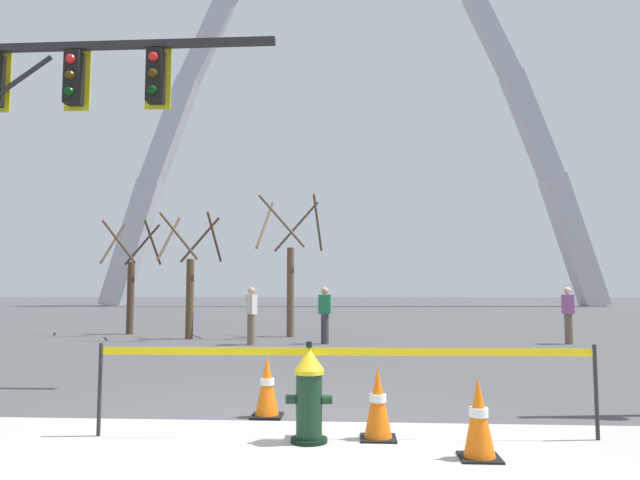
{
  "coord_description": "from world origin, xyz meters",
  "views": [
    {
      "loc": [
        0.82,
        -6.47,
        1.5
      ],
      "look_at": [
        0.1,
        5.0,
        2.5
      ],
      "focal_mm": 32.53,
      "sensor_mm": 36.0,
      "label": 1
    }
  ],
  "objects_px": {
    "traffic_cone_mid_sidewalk": "(479,419)",
    "traffic_signal_gantry": "(11,125)",
    "traffic_cone_by_hydrant": "(267,386)",
    "traffic_cone_curb_edge": "(378,404)",
    "pedestrian_walking_right": "(251,315)",
    "pedestrian_standing_center": "(325,315)",
    "fire_hydrant": "(309,395)",
    "pedestrian_walking_left": "(568,315)",
    "monument_arch": "(347,111)"
  },
  "relations": [
    {
      "from": "traffic_signal_gantry",
      "to": "pedestrian_walking_right",
      "type": "distance_m",
      "value": 8.19
    },
    {
      "from": "traffic_cone_curb_edge",
      "to": "pedestrian_walking_left",
      "type": "xyz_separation_m",
      "value": [
        5.74,
        10.82,
        0.46
      ]
    },
    {
      "from": "pedestrian_standing_center",
      "to": "traffic_signal_gantry",
      "type": "bearing_deg",
      "value": -123.94
    },
    {
      "from": "traffic_signal_gantry",
      "to": "traffic_cone_by_hydrant",
      "type": "bearing_deg",
      "value": -25.02
    },
    {
      "from": "traffic_cone_curb_edge",
      "to": "pedestrian_walking_left",
      "type": "relative_size",
      "value": 0.46
    },
    {
      "from": "traffic_cone_mid_sidewalk",
      "to": "traffic_cone_curb_edge",
      "type": "distance_m",
      "value": 1.07
    },
    {
      "from": "fire_hydrant",
      "to": "pedestrian_standing_center",
      "type": "distance_m",
      "value": 10.59
    },
    {
      "from": "traffic_cone_mid_sidewalk",
      "to": "traffic_cone_curb_edge",
      "type": "xyz_separation_m",
      "value": [
        -0.87,
        0.63,
        0.0
      ]
    },
    {
      "from": "fire_hydrant",
      "to": "traffic_signal_gantry",
      "type": "distance_m",
      "value": 7.31
    },
    {
      "from": "fire_hydrant",
      "to": "monument_arch",
      "type": "relative_size",
      "value": 0.02
    },
    {
      "from": "traffic_cone_mid_sidewalk",
      "to": "pedestrian_standing_center",
      "type": "xyz_separation_m",
      "value": [
        -1.97,
        11.05,
        0.46
      ]
    },
    {
      "from": "traffic_cone_curb_edge",
      "to": "traffic_signal_gantry",
      "type": "bearing_deg",
      "value": 152.08
    },
    {
      "from": "traffic_cone_by_hydrant",
      "to": "monument_arch",
      "type": "distance_m",
      "value": 52.47
    },
    {
      "from": "monument_arch",
      "to": "pedestrian_standing_center",
      "type": "height_order",
      "value": "monument_arch"
    },
    {
      "from": "traffic_signal_gantry",
      "to": "pedestrian_walking_left",
      "type": "xyz_separation_m",
      "value": [
        11.72,
        7.65,
        -3.45
      ]
    },
    {
      "from": "fire_hydrant",
      "to": "monument_arch",
      "type": "bearing_deg",
      "value": 90.4
    },
    {
      "from": "monument_arch",
      "to": "pedestrian_walking_left",
      "type": "xyz_separation_m",
      "value": [
        6.77,
        -39.12,
        -18.39
      ]
    },
    {
      "from": "pedestrian_standing_center",
      "to": "pedestrian_walking_right",
      "type": "bearing_deg",
      "value": -168.94
    },
    {
      "from": "traffic_cone_by_hydrant",
      "to": "pedestrian_walking_left",
      "type": "bearing_deg",
      "value": 54.5
    },
    {
      "from": "pedestrian_walking_left",
      "to": "pedestrian_walking_right",
      "type": "relative_size",
      "value": 1.0
    },
    {
      "from": "traffic_cone_by_hydrant",
      "to": "traffic_signal_gantry",
      "type": "height_order",
      "value": "traffic_signal_gantry"
    },
    {
      "from": "traffic_cone_by_hydrant",
      "to": "traffic_signal_gantry",
      "type": "xyz_separation_m",
      "value": [
        -4.7,
        2.19,
        3.91
      ]
    },
    {
      "from": "traffic_cone_mid_sidewalk",
      "to": "pedestrian_standing_center",
      "type": "bearing_deg",
      "value": 100.13
    },
    {
      "from": "fire_hydrant",
      "to": "traffic_signal_gantry",
      "type": "relative_size",
      "value": 0.15
    },
    {
      "from": "pedestrian_walking_left",
      "to": "pedestrian_standing_center",
      "type": "distance_m",
      "value": 6.85
    },
    {
      "from": "traffic_cone_curb_edge",
      "to": "pedestrian_standing_center",
      "type": "distance_m",
      "value": 10.49
    },
    {
      "from": "traffic_cone_mid_sidewalk",
      "to": "pedestrian_walking_left",
      "type": "distance_m",
      "value": 12.44
    },
    {
      "from": "traffic_cone_curb_edge",
      "to": "pedestrian_walking_right",
      "type": "bearing_deg",
      "value": 107.29
    },
    {
      "from": "pedestrian_standing_center",
      "to": "traffic_cone_mid_sidewalk",
      "type": "bearing_deg",
      "value": -79.87
    },
    {
      "from": "traffic_cone_curb_edge",
      "to": "pedestrian_walking_right",
      "type": "xyz_separation_m",
      "value": [
        -3.12,
        10.02,
        0.46
      ]
    },
    {
      "from": "traffic_cone_curb_edge",
      "to": "pedestrian_walking_right",
      "type": "relative_size",
      "value": 0.46
    },
    {
      "from": "traffic_signal_gantry",
      "to": "pedestrian_walking_right",
      "type": "bearing_deg",
      "value": 67.36
    },
    {
      "from": "pedestrian_walking_left",
      "to": "pedestrian_walking_right",
      "type": "bearing_deg",
      "value": -174.9
    },
    {
      "from": "monument_arch",
      "to": "pedestrian_standing_center",
      "type": "distance_m",
      "value": 43.59
    },
    {
      "from": "traffic_signal_gantry",
      "to": "pedestrian_walking_left",
      "type": "height_order",
      "value": "traffic_signal_gantry"
    },
    {
      "from": "traffic_cone_by_hydrant",
      "to": "pedestrian_standing_center",
      "type": "xyz_separation_m",
      "value": [
        0.18,
        9.44,
        0.46
      ]
    },
    {
      "from": "fire_hydrant",
      "to": "pedestrian_walking_right",
      "type": "relative_size",
      "value": 0.62
    },
    {
      "from": "traffic_cone_by_hydrant",
      "to": "traffic_signal_gantry",
      "type": "bearing_deg",
      "value": 154.98
    },
    {
      "from": "traffic_cone_mid_sidewalk",
      "to": "traffic_signal_gantry",
      "type": "xyz_separation_m",
      "value": [
        -6.85,
        3.79,
        3.91
      ]
    },
    {
      "from": "traffic_cone_by_hydrant",
      "to": "pedestrian_walking_left",
      "type": "height_order",
      "value": "pedestrian_walking_left"
    },
    {
      "from": "fire_hydrant",
      "to": "traffic_signal_gantry",
      "type": "xyz_separation_m",
      "value": [
        -5.29,
        3.32,
        3.8
      ]
    },
    {
      "from": "traffic_cone_by_hydrant",
      "to": "pedestrian_walking_right",
      "type": "distance_m",
      "value": 9.25
    },
    {
      "from": "traffic_cone_by_hydrant",
      "to": "pedestrian_walking_left",
      "type": "relative_size",
      "value": 0.46
    },
    {
      "from": "fire_hydrant",
      "to": "pedestrian_walking_left",
      "type": "relative_size",
      "value": 0.62
    },
    {
      "from": "monument_arch",
      "to": "pedestrian_standing_center",
      "type": "relative_size",
      "value": 30.46
    },
    {
      "from": "traffic_cone_by_hydrant",
      "to": "traffic_cone_curb_edge",
      "type": "distance_m",
      "value": 1.61
    },
    {
      "from": "pedestrian_walking_right",
      "to": "pedestrian_walking_left",
      "type": "bearing_deg",
      "value": 5.1
    },
    {
      "from": "pedestrian_walking_right",
      "to": "traffic_signal_gantry",
      "type": "bearing_deg",
      "value": -112.64
    },
    {
      "from": "fire_hydrant",
      "to": "pedestrian_standing_center",
      "type": "bearing_deg",
      "value": 92.24
    },
    {
      "from": "traffic_cone_mid_sidewalk",
      "to": "pedestrian_walking_left",
      "type": "xyz_separation_m",
      "value": [
        4.87,
        11.44,
        0.46
      ]
    }
  ]
}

